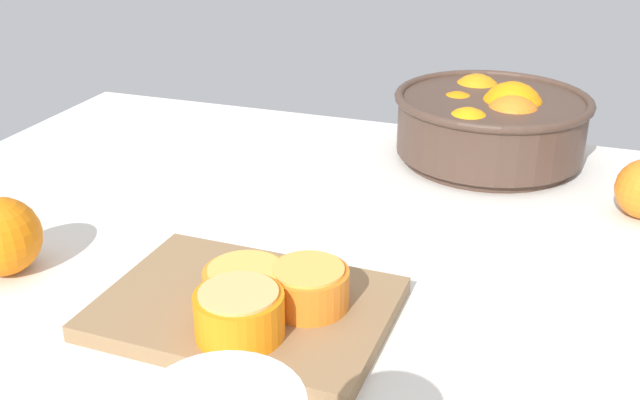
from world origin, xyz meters
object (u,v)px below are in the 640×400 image
object	(u,v)px
cutting_board	(246,308)
loose_orange_0	(1,237)
fruit_bowl	(491,122)
orange_half_1	(309,287)
orange_half_0	(239,313)
orange_half_2	(246,286)

from	to	relation	value
cutting_board	loose_orange_0	world-z (taller)	loose_orange_0
fruit_bowl	orange_half_1	xyz separation A→B (cm)	(-9.83, -45.33, -1.86)
cutting_board	orange_half_0	bearing A→B (deg)	-70.61
fruit_bowl	orange_half_2	xyz separation A→B (cm)	(-15.16, -46.94, -1.95)
fruit_bowl	orange_half_1	size ratio (longest dim) A/B	3.62
loose_orange_0	fruit_bowl	bearing A→B (deg)	48.58
fruit_bowl	orange_half_0	distance (cm)	53.27
orange_half_0	orange_half_2	size ratio (longest dim) A/B	0.99
cutting_board	orange_half_1	xyz separation A→B (cm)	(5.61, 1.22, 2.70)
fruit_bowl	orange_half_0	size ratio (longest dim) A/B	3.47
cutting_board	orange_half_2	bearing A→B (deg)	-54.45
orange_half_1	loose_orange_0	xyz separation A→B (cm)	(-31.79, -1.84, 0.45)
orange_half_2	orange_half_0	bearing A→B (deg)	-72.23
fruit_bowl	loose_orange_0	xyz separation A→B (cm)	(-41.62, -47.17, -1.41)
loose_orange_0	orange_half_1	bearing A→B (deg)	3.30
orange_half_1	orange_half_2	size ratio (longest dim) A/B	0.95
cutting_board	loose_orange_0	size ratio (longest dim) A/B	3.27
fruit_bowl	loose_orange_0	world-z (taller)	fruit_bowl
orange_half_2	loose_orange_0	world-z (taller)	loose_orange_0
cutting_board	orange_half_2	xyz separation A→B (cm)	(0.28, -0.39, 2.61)
cutting_board	orange_half_2	size ratio (longest dim) A/B	3.39
cutting_board	orange_half_1	size ratio (longest dim) A/B	3.57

